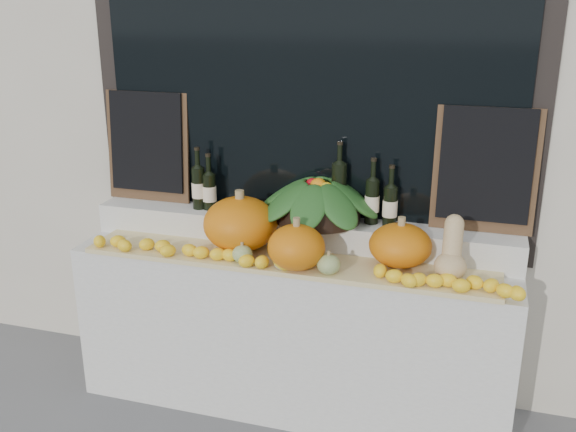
{
  "coord_description": "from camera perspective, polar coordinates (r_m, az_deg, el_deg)",
  "views": [
    {
      "loc": [
        0.87,
        -1.44,
        2.15
      ],
      "look_at": [
        0.0,
        1.45,
        1.12
      ],
      "focal_mm": 40.0,
      "sensor_mm": 36.0,
      "label": 1
    }
  ],
  "objects": [
    {
      "name": "lemon_heap",
      "position": [
        3.12,
        -0.85,
        -4.1
      ],
      "size": [
        2.2,
        0.16,
        0.06
      ],
      "primitive_type": null,
      "color": "yellow",
      "rests_on": "straw_bedding"
    },
    {
      "name": "wine_bottle_near_right",
      "position": [
        3.33,
        7.48,
        1.37
      ],
      "size": [
        0.08,
        0.08,
        0.35
      ],
      "color": "black",
      "rests_on": "rear_tier"
    },
    {
      "name": "chalkboard_left",
      "position": [
        3.73,
        -12.41,
        6.23
      ],
      "size": [
        0.5,
        0.08,
        0.62
      ],
      "rotation": [
        -0.07,
        0.0,
        0.0
      ],
      "color": "#4C331E",
      "rests_on": "rear_tier"
    },
    {
      "name": "produce_bowl",
      "position": [
        3.35,
        2.7,
        1.48
      ],
      "size": [
        0.68,
        0.68,
        0.24
      ],
      "color": "black",
      "rests_on": "rear_tier"
    },
    {
      "name": "butternut_squash",
      "position": [
        3.07,
        14.33,
        -3.27
      ],
      "size": [
        0.15,
        0.21,
        0.29
      ],
      "color": "tan",
      "rests_on": "straw_bedding"
    },
    {
      "name": "wine_bottle_near_left",
      "position": [
        3.55,
        -7.0,
        2.24
      ],
      "size": [
        0.08,
        0.08,
        0.31
      ],
      "color": "black",
      "rests_on": "rear_tier"
    },
    {
      "name": "pumpkin_left",
      "position": [
        3.32,
        -4.26,
        -0.69
      ],
      "size": [
        0.46,
        0.46,
        0.28
      ],
      "primitive_type": "ellipsoid",
      "rotation": [
        0.0,
        0.0,
        -0.24
      ],
      "color": "orange",
      "rests_on": "straw_bedding"
    },
    {
      "name": "straw_bedding",
      "position": [
        3.23,
        -0.26,
        -4.1
      ],
      "size": [
        2.1,
        0.32,
        0.02
      ],
      "primitive_type": "cube",
      "color": "tan",
      "rests_on": "display_sill"
    },
    {
      "name": "decorative_gourds",
      "position": [
        3.09,
        0.59,
        -3.92
      ],
      "size": [
        0.55,
        0.13,
        0.16
      ],
      "color": "#3A6C20",
      "rests_on": "straw_bedding"
    },
    {
      "name": "wine_bottle_far_right",
      "position": [
        3.31,
        9.06,
        0.94
      ],
      "size": [
        0.08,
        0.08,
        0.32
      ],
      "color": "black",
      "rests_on": "rear_tier"
    },
    {
      "name": "chalkboard_right",
      "position": [
        3.28,
        17.14,
        4.1
      ],
      "size": [
        0.5,
        0.08,
        0.62
      ],
      "rotation": [
        -0.07,
        0.0,
        0.0
      ],
      "color": "#4C331E",
      "rests_on": "rear_tier"
    },
    {
      "name": "rear_tier",
      "position": [
        3.45,
        1.08,
        -1.36
      ],
      "size": [
        2.3,
        0.25,
        0.16
      ],
      "primitive_type": "cube",
      "color": "silver",
      "rests_on": "display_sill"
    },
    {
      "name": "wine_bottle_far_left",
      "position": [
        3.57,
        -7.95,
        2.55
      ],
      "size": [
        0.08,
        0.08,
        0.35
      ],
      "color": "black",
      "rests_on": "rear_tier"
    },
    {
      "name": "pumpkin_center",
      "position": [
        3.08,
        0.75,
        -2.79
      ],
      "size": [
        0.3,
        0.3,
        0.22
      ],
      "primitive_type": "ellipsoid",
      "rotation": [
        0.0,
        0.0,
        -0.08
      ],
      "color": "orange",
      "rests_on": "straw_bedding"
    },
    {
      "name": "pumpkin_right",
      "position": [
        3.17,
        9.95,
        -2.57
      ],
      "size": [
        0.4,
        0.4,
        0.21
      ],
      "primitive_type": "ellipsoid",
      "rotation": [
        0.0,
        0.0,
        -0.39
      ],
      "color": "orange",
      "rests_on": "straw_bedding"
    },
    {
      "name": "display_sill",
      "position": [
        3.54,
        0.36,
        -10.11
      ],
      "size": [
        2.3,
        0.55,
        0.88
      ],
      "primitive_type": "cube",
      "color": "silver",
      "rests_on": "ground"
    },
    {
      "name": "wine_bottle_tall",
      "position": [
        3.36,
        4.54,
        2.25
      ],
      "size": [
        0.08,
        0.08,
        0.42
      ],
      "color": "black",
      "rests_on": "rear_tier"
    }
  ]
}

